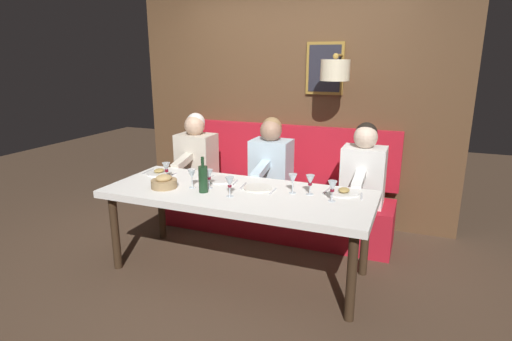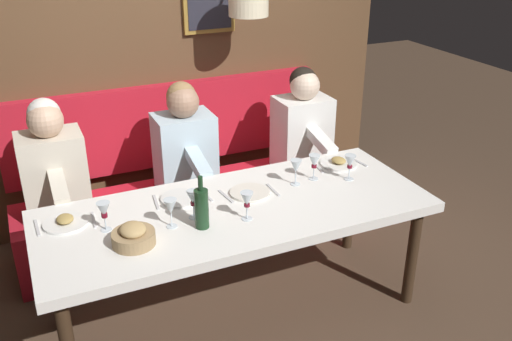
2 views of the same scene
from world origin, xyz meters
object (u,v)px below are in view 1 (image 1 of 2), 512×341
object	(u,v)px
diner_near	(271,159)
wine_bottle	(203,179)
dining_table	(238,199)
wine_glass_2	(192,175)
wine_glass_3	(209,175)
wine_glass_6	(230,183)
diner_nearest	(364,168)
wine_glass_4	(332,187)
bread_bowl	(164,182)
wine_glass_5	(166,168)
wine_glass_0	(310,181)
diner_middle	(196,152)
wine_glass_1	(293,180)

from	to	relation	value
diner_near	wine_bottle	bearing A→B (deg)	167.32
dining_table	wine_glass_2	bearing A→B (deg)	98.68
wine_glass_3	wine_glass_6	world-z (taller)	same
diner_nearest	wine_glass_4	size ratio (longest dim) A/B	4.82
diner_nearest	wine_glass_2	xyz separation A→B (m)	(-0.94, 1.31, 0.04)
diner_nearest	bread_bowl	distance (m)	1.85
wine_glass_2	wine_glass_5	world-z (taller)	same
wine_glass_0	wine_bottle	xyz separation A→B (m)	(-0.27, 0.83, 0.00)
diner_nearest	diner_near	world-z (taller)	same
wine_glass_0	bread_bowl	distance (m)	1.24
diner_middle	wine_glass_0	distance (m)	1.66
diner_near	wine_glass_6	world-z (taller)	diner_near
wine_glass_3	wine_glass_4	bearing A→B (deg)	-86.72
diner_near	wine_glass_0	distance (m)	0.96
dining_table	wine_glass_4	distance (m)	0.80
wine_bottle	bread_bowl	size ratio (longest dim) A/B	1.36
wine_glass_1	wine_glass_5	xyz separation A→B (m)	(-0.07, 1.17, -0.00)
wine_glass_2	wine_glass_4	world-z (taller)	same
wine_glass_2	diner_near	bearing A→B (deg)	-21.73
wine_glass_4	bread_bowl	distance (m)	1.42
wine_glass_5	wine_bottle	size ratio (longest dim) A/B	0.55
wine_glass_3	bread_bowl	size ratio (longest dim) A/B	0.75
diner_middle	wine_glass_2	distance (m)	1.07
diner_nearest	wine_bottle	bearing A→B (deg)	131.17
diner_near	wine_glass_0	bearing A→B (deg)	-140.87
wine_glass_1	wine_glass_2	xyz separation A→B (m)	(-0.18, 0.84, 0.00)
wine_glass_4	bread_bowl	xyz separation A→B (m)	(-0.19, 1.41, -0.07)
bread_bowl	wine_glass_4	bearing A→B (deg)	-82.21
dining_table	wine_glass_5	bearing A→B (deg)	86.21
wine_glass_4	wine_glass_6	xyz separation A→B (m)	(-0.19, 0.78, 0.00)
wine_glass_1	wine_glass_4	bearing A→B (deg)	-102.32
wine_glass_1	dining_table	bearing A→B (deg)	104.88
diner_middle	wine_glass_6	xyz separation A→B (m)	(-1.03, -0.90, 0.04)
diner_middle	wine_bottle	bearing A→B (deg)	-147.33
wine_glass_0	wine_glass_5	size ratio (longest dim) A/B	1.00
wine_glass_0	wine_glass_4	distance (m)	0.22
dining_table	wine_glass_2	world-z (taller)	wine_glass_2
wine_glass_1	bread_bowl	world-z (taller)	wine_glass_1
wine_glass_1	diner_near	bearing A→B (deg)	31.31
diner_nearest	wine_glass_1	xyz separation A→B (m)	(-0.76, 0.47, 0.04)
diner_near	wine_bottle	size ratio (longest dim) A/B	2.64
diner_middle	wine_glass_0	size ratio (longest dim) A/B	4.82
wine_glass_4	wine_bottle	distance (m)	1.05
diner_nearest	wine_glass_3	size ratio (longest dim) A/B	4.82
wine_glass_3	bread_bowl	distance (m)	0.39
diner_middle	wine_glass_6	world-z (taller)	diner_middle
dining_table	wine_glass_4	xyz separation A→B (m)	(0.04, -0.78, 0.18)
diner_nearest	wine_glass_2	size ratio (longest dim) A/B	4.82
diner_nearest	bread_bowl	size ratio (longest dim) A/B	3.60
wine_glass_1	wine_glass_4	xyz separation A→B (m)	(-0.07, -0.34, -0.00)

